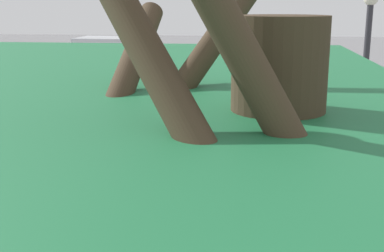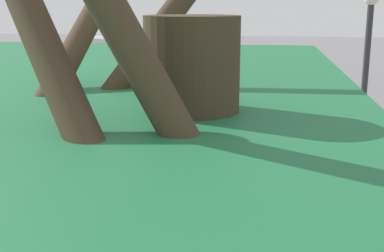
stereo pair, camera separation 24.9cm
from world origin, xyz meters
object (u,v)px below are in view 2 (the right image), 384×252
(hand_dolly_boxes, at_px, (174,137))
(pedestrian_black_side, at_px, (160,95))
(pedestrian_pink_side, at_px, (201,87))
(street_lamp, at_px, (366,69))
(shopping_cart_vendor, at_px, (218,143))
(cargo_van_parked_right, at_px, (95,92))

(hand_dolly_boxes, distance_m, pedestrian_black_side, 1.07)
(pedestrian_pink_side, distance_m, street_lamp, 4.28)
(shopping_cart_vendor, bearing_deg, pedestrian_black_side, -12.08)
(shopping_cart_vendor, relative_size, street_lamp, 0.27)
(hand_dolly_boxes, xyz_separation_m, pedestrian_black_side, (0.31, 0.09, 1.03))
(shopping_cart_vendor, xyz_separation_m, pedestrian_pink_side, (0.58, -1.60, 1.00))
(cargo_van_parked_right, xyz_separation_m, shopping_cart_vendor, (-3.73, 2.65, -0.61))
(shopping_cart_vendor, height_order, hand_dolly_boxes, hand_dolly_boxes)
(street_lamp, bearing_deg, pedestrian_black_side, -12.86)
(shopping_cart_vendor, xyz_separation_m, hand_dolly_boxes, (1.06, -0.38, -0.01))
(hand_dolly_boxes, height_order, pedestrian_black_side, pedestrian_black_side)
(shopping_cart_vendor, xyz_separation_m, street_lamp, (-2.94, 0.69, 1.80))
(cargo_van_parked_right, distance_m, shopping_cart_vendor, 4.62)
(cargo_van_parked_right, height_order, shopping_cart_vendor, cargo_van_parked_right)
(cargo_van_parked_right, distance_m, hand_dolly_boxes, 3.56)
(hand_dolly_boxes, xyz_separation_m, pedestrian_pink_side, (-0.49, -1.22, 1.01))
(pedestrian_black_side, xyz_separation_m, street_lamp, (-4.31, 0.99, 0.79))
(cargo_van_parked_right, height_order, pedestrian_pink_side, cargo_van_parked_right)
(hand_dolly_boxes, relative_size, pedestrian_pink_side, 0.61)
(cargo_van_parked_right, xyz_separation_m, street_lamp, (-6.68, 3.34, 1.19))
(shopping_cart_vendor, relative_size, pedestrian_black_side, 0.49)
(pedestrian_black_side, bearing_deg, street_lamp, 167.14)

